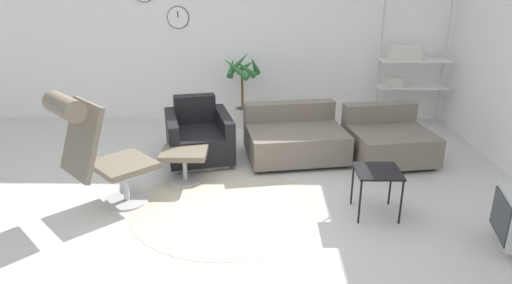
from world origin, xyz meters
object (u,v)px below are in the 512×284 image
(couch_low, at_px, (294,139))
(side_table, at_px, (378,175))
(ottoman, at_px, (184,158))
(armchair_red, at_px, (199,138))
(lounge_chair, at_px, (93,143))
(potted_plant, at_px, (242,88))
(couch_second, at_px, (388,141))
(shelf_unit, at_px, (405,65))

(couch_low, xyz_separation_m, side_table, (0.69, -1.44, 0.17))
(ottoman, bearing_deg, armchair_red, 83.91)
(lounge_chair, distance_m, potted_plant, 2.94)
(couch_low, height_order, couch_second, same)
(side_table, bearing_deg, ottoman, 159.88)
(couch_second, distance_m, side_table, 1.49)
(lounge_chair, xyz_separation_m, armchair_red, (0.79, 1.36, -0.44))
(lounge_chair, distance_m, couch_low, 2.49)
(lounge_chair, height_order, armchair_red, lounge_chair)
(ottoman, distance_m, potted_plant, 2.05)
(couch_second, height_order, potted_plant, potted_plant)
(armchair_red, distance_m, shelf_unit, 3.28)
(lounge_chair, xyz_separation_m, ottoman, (0.72, 0.70, -0.44))
(ottoman, relative_size, armchair_red, 0.48)
(ottoman, xyz_separation_m, couch_second, (2.43, 0.68, -0.03))
(lounge_chair, height_order, potted_plant, lounge_chair)
(armchair_red, bearing_deg, shelf_unit, -168.86)
(side_table, height_order, shelf_unit, shelf_unit)
(couch_low, bearing_deg, armchair_red, -6.97)
(armchair_red, relative_size, shelf_unit, 0.50)
(couch_low, distance_m, shelf_unit, 2.26)
(lounge_chair, distance_m, shelf_unit, 4.60)
(couch_second, xyz_separation_m, potted_plant, (-1.87, 1.27, 0.35))
(side_table, height_order, potted_plant, potted_plant)
(potted_plant, relative_size, shelf_unit, 0.54)
(couch_second, bearing_deg, couch_low, -11.92)
(armchair_red, bearing_deg, lounge_chair, 45.47)
(armchair_red, xyz_separation_m, side_table, (1.89, -1.38, 0.13))
(potted_plant, bearing_deg, side_table, -62.34)
(ottoman, bearing_deg, lounge_chair, -135.80)
(ottoman, relative_size, couch_low, 0.38)
(lounge_chair, relative_size, couch_low, 0.91)
(ottoman, xyz_separation_m, couch_low, (1.27, 0.72, -0.03))
(ottoman, relative_size, potted_plant, 0.44)
(lounge_chair, xyz_separation_m, shelf_unit, (3.69, 2.75, 0.22))
(armchair_red, height_order, couch_second, armchair_red)
(lounge_chair, relative_size, ottoman, 2.41)
(armchair_red, bearing_deg, couch_low, 168.47)
(ottoman, xyz_separation_m, shelf_unit, (2.97, 2.05, 0.66))
(couch_low, bearing_deg, shelf_unit, -151.89)
(armchair_red, height_order, potted_plant, potted_plant)
(shelf_unit, bearing_deg, ottoman, -145.41)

